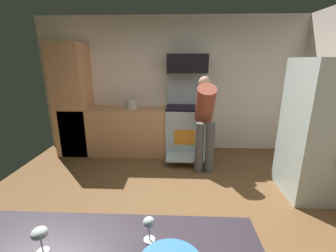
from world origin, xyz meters
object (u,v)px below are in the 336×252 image
object	(u,v)px
person_cook	(205,117)
oven_range	(186,129)
wine_glass_mid	(149,224)
refrigerator	(325,131)
wine_glass_far	(40,234)
stock_pot	(132,104)
microwave	(187,63)

from	to	relation	value
person_cook	oven_range	bearing A→B (deg)	113.68
person_cook	wine_glass_mid	world-z (taller)	person_cook
oven_range	wine_glass_mid	size ratio (longest dim) A/B	11.33
refrigerator	wine_glass_mid	distance (m)	2.83
wine_glass_far	person_cook	bearing A→B (deg)	68.23
stock_pot	refrigerator	bearing A→B (deg)	-25.59
microwave	person_cook	xyz separation A→B (m)	(0.28, -0.73, -0.83)
microwave	wine_glass_mid	world-z (taller)	microwave
wine_glass_mid	stock_pot	distance (m)	3.36
refrigerator	wine_glass_mid	xyz separation A→B (m)	(-2.06, -1.94, 0.09)
refrigerator	wine_glass_far	size ratio (longest dim) A/B	13.24
wine_glass_mid	wine_glass_far	distance (m)	0.52
microwave	oven_range	bearing A→B (deg)	-90.00
microwave	wine_glass_far	size ratio (longest dim) A/B	5.36
wine_glass_far	stock_pot	world-z (taller)	stock_pot
refrigerator	person_cook	distance (m)	1.63
person_cook	stock_pot	world-z (taller)	person_cook
oven_range	microwave	size ratio (longest dim) A/B	2.12
oven_range	refrigerator	world-z (taller)	refrigerator
person_cook	stock_pot	xyz separation A→B (m)	(-1.32, 0.65, 0.08)
stock_pot	wine_glass_mid	bearing A→B (deg)	-77.26
microwave	stock_pot	bearing A→B (deg)	-175.62
oven_range	stock_pot	xyz separation A→B (m)	(-1.05, 0.01, 0.48)
wine_glass_mid	stock_pot	bearing A→B (deg)	102.74
oven_range	wine_glass_far	distance (m)	3.49
wine_glass_mid	person_cook	bearing A→B (deg)	77.52
wine_glass_far	stock_pot	bearing A→B (deg)	93.97
microwave	stock_pot	world-z (taller)	microwave
oven_range	person_cook	world-z (taller)	oven_range
refrigerator	wine_glass_far	distance (m)	3.27
refrigerator	stock_pot	bearing A→B (deg)	154.41
person_cook	wine_glass_far	size ratio (longest dim) A/B	11.17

